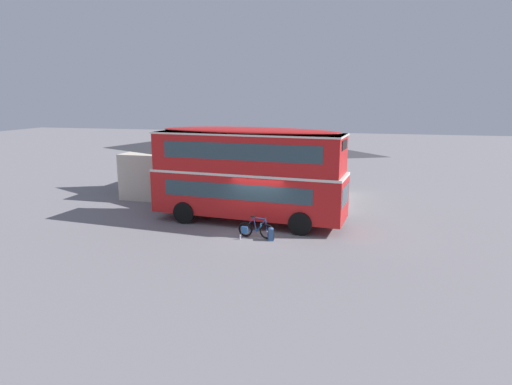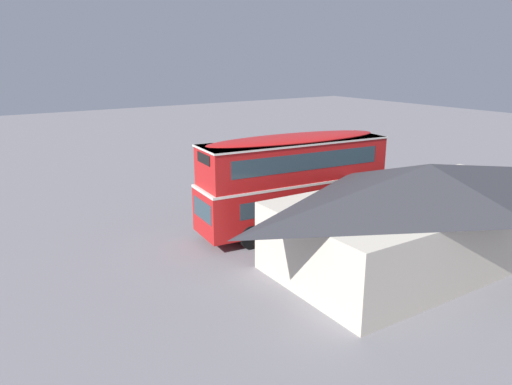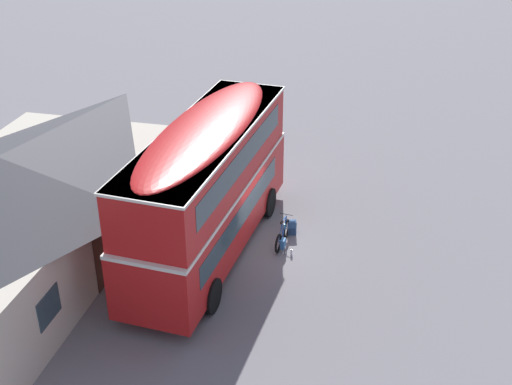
{
  "view_description": "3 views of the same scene",
  "coord_description": "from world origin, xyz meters",
  "px_view_note": "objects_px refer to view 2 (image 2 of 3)",
  "views": [
    {
      "loc": [
        4.8,
        -19.99,
        6.26
      ],
      "look_at": [
        -0.07,
        0.01,
        1.86
      ],
      "focal_mm": 31.66,
      "sensor_mm": 36.0,
      "label": 1
    },
    {
      "loc": [
        13.3,
        19.07,
        8.4
      ],
      "look_at": [
        -0.07,
        -0.97,
        1.52
      ],
      "focal_mm": 33.6,
      "sensor_mm": 36.0,
      "label": 2
    },
    {
      "loc": [
        -19.02,
        -4.15,
        12.63
      ],
      "look_at": [
        0.3,
        -0.08,
        1.9
      ],
      "focal_mm": 46.12,
      "sensor_mm": 36.0,
      "label": 3
    }
  ],
  "objects_px": {
    "touring_bicycle": "(252,213)",
    "double_decker_bus": "(294,179)",
    "backpack_on_ground": "(237,216)",
    "water_bottle_clear_plastic": "(256,214)"
  },
  "relations": [
    {
      "from": "double_decker_bus",
      "to": "touring_bicycle",
      "type": "bearing_deg",
      "value": -68.89
    },
    {
      "from": "touring_bicycle",
      "to": "water_bottle_clear_plastic",
      "type": "bearing_deg",
      "value": -143.69
    },
    {
      "from": "double_decker_bus",
      "to": "backpack_on_ground",
      "type": "bearing_deg",
      "value": -56.36
    },
    {
      "from": "double_decker_bus",
      "to": "touring_bicycle",
      "type": "height_order",
      "value": "double_decker_bus"
    },
    {
      "from": "backpack_on_ground",
      "to": "double_decker_bus",
      "type": "bearing_deg",
      "value": 123.64
    },
    {
      "from": "backpack_on_ground",
      "to": "water_bottle_clear_plastic",
      "type": "xyz_separation_m",
      "value": [
        -1.35,
        -0.21,
        -0.18
      ]
    },
    {
      "from": "water_bottle_clear_plastic",
      "to": "backpack_on_ground",
      "type": "bearing_deg",
      "value": 8.69
    },
    {
      "from": "backpack_on_ground",
      "to": "water_bottle_clear_plastic",
      "type": "bearing_deg",
      "value": -171.31
    },
    {
      "from": "touring_bicycle",
      "to": "double_decker_bus",
      "type": "bearing_deg",
      "value": 111.11
    },
    {
      "from": "double_decker_bus",
      "to": "water_bottle_clear_plastic",
      "type": "distance_m",
      "value": 3.76
    }
  ]
}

